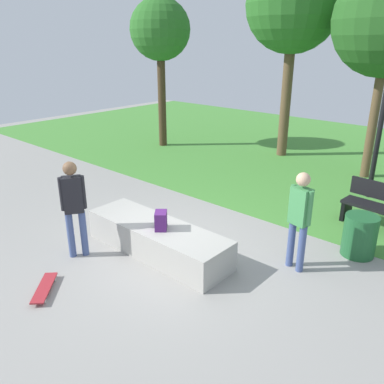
% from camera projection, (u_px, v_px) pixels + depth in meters
% --- Properties ---
extents(ground_plane, '(28.00, 28.00, 0.00)m').
position_uv_depth(ground_plane, '(165.00, 252.00, 7.15)').
color(ground_plane, gray).
extents(grass_lawn, '(26.60, 11.64, 0.01)m').
position_uv_depth(grass_lawn, '(343.00, 158.00, 12.87)').
color(grass_lawn, '#478C38').
rests_on(grass_lawn, ground_plane).
extents(concrete_ledge, '(2.89, 0.87, 0.55)m').
position_uv_depth(concrete_ledge, '(157.00, 239.00, 7.06)').
color(concrete_ledge, '#A8A59E').
rests_on(concrete_ledge, ground_plane).
extents(backpack_on_ledge, '(0.34, 0.34, 0.32)m').
position_uv_depth(backpack_on_ledge, '(161.00, 220.00, 6.76)').
color(backpack_on_ledge, '#4C1E66').
rests_on(backpack_on_ledge, concrete_ledge).
extents(skater_performing_trick, '(0.34, 0.38, 1.75)m').
position_uv_depth(skater_performing_trick, '(74.00, 202.00, 6.69)').
color(skater_performing_trick, '#3F5184').
rests_on(skater_performing_trick, ground_plane).
extents(skater_watching, '(0.42, 0.27, 1.70)m').
position_uv_depth(skater_watching, '(300.00, 214.00, 6.31)').
color(skater_watching, '#3F5184').
rests_on(skater_watching, ground_plane).
extents(skateboard_by_ledge, '(0.71, 0.71, 0.08)m').
position_uv_depth(skateboard_by_ledge, '(44.00, 288.00, 6.02)').
color(skateboard_by_ledge, '#A5262D').
rests_on(skateboard_by_ledge, ground_plane).
extents(tree_slender_maple, '(2.86, 2.86, 6.05)m').
position_uv_depth(tree_slender_maple, '(294.00, 5.00, 11.64)').
color(tree_slender_maple, brown).
rests_on(tree_slender_maple, grass_lawn).
extents(tree_broad_elm, '(2.03, 2.03, 4.97)m').
position_uv_depth(tree_broad_elm, '(160.00, 31.00, 13.12)').
color(tree_broad_elm, '#42301E').
rests_on(tree_broad_elm, grass_lawn).
extents(trash_bin, '(0.58, 0.58, 0.76)m').
position_uv_depth(trash_bin, '(360.00, 236.00, 6.95)').
color(trash_bin, '#1E592D').
rests_on(trash_bin, ground_plane).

